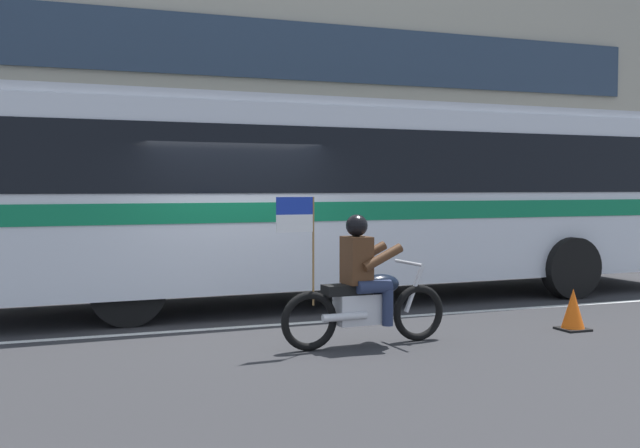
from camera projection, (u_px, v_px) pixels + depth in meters
name	position (u px, v px, depth m)	size (l,w,h in m)	color
ground_plane	(236.00, 320.00, 10.71)	(60.00, 60.00, 0.00)	#2B2B2D
sidewalk_curb	(176.00, 275.00, 15.49)	(28.00, 3.80, 0.15)	gray
lane_center_stripe	(247.00, 327.00, 10.15)	(26.60, 0.14, 0.01)	silver
transit_bus	(357.00, 187.00, 12.56)	(12.60, 3.04, 3.22)	silver
motorcycle_with_rider	(364.00, 290.00, 8.92)	(2.19, 0.64, 1.78)	black
traffic_cone	(573.00, 311.00, 9.91)	(0.36, 0.36, 0.55)	#EA590F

